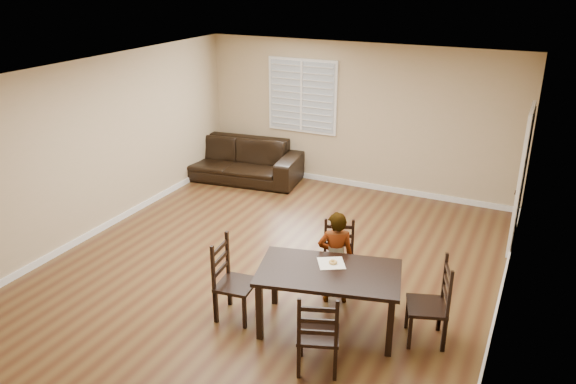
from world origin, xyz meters
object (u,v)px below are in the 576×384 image
object	(u,v)px
chair_left	(227,281)
chair_right	(438,305)
sofa	(232,159)
dining_table	(329,278)
donut	(333,262)
chair_far	(318,340)
child	(335,258)
chair_near	(338,256)

from	to	relation	value
chair_left	chair_right	size ratio (longest dim) A/B	1.01
sofa	chair_left	bearing A→B (deg)	-67.07
dining_table	donut	xyz separation A→B (m)	(-0.02, 0.18, 0.11)
chair_right	donut	size ratio (longest dim) A/B	10.26
chair_far	sofa	size ratio (longest dim) A/B	0.35
chair_right	child	bearing A→B (deg)	-120.01
sofa	donut	bearing A→B (deg)	-53.02
chair_far	chair_right	world-z (taller)	chair_right
chair_far	chair_left	world-z (taller)	chair_left
chair_right	donut	xyz separation A→B (m)	(-1.21, -0.12, 0.32)
dining_table	chair_left	size ratio (longest dim) A/B	1.75
dining_table	donut	distance (m)	0.21
donut	chair_right	bearing A→B (deg)	5.51
chair_far	child	size ratio (longest dim) A/B	0.78
dining_table	chair_far	world-z (taller)	chair_far
chair_near	chair_left	world-z (taller)	chair_left
chair_left	child	xyz separation A→B (m)	(1.05, 0.83, 0.15)
chair_far	chair_right	bearing A→B (deg)	-150.94
chair_near	chair_left	distance (m)	1.56
donut	sofa	xyz separation A→B (m)	(-3.54, 3.66, -0.38)
chair_left	chair_near	bearing A→B (deg)	-43.66
chair_near	donut	xyz separation A→B (m)	(0.22, -0.80, 0.36)
dining_table	sofa	distance (m)	5.24
chair_far	chair_left	xyz separation A→B (m)	(-1.40, 0.55, 0.03)
chair_left	donut	size ratio (longest dim) A/B	10.32
chair_far	child	xyz separation A→B (m)	(-0.34, 1.38, 0.18)
chair_near	chair_right	bearing A→B (deg)	-45.22
chair_near	chair_far	distance (m)	1.85
dining_table	chair_right	distance (m)	1.24
dining_table	chair_near	size ratio (longest dim) A/B	1.95
chair_near	sofa	bearing A→B (deg)	119.45
dining_table	chair_near	bearing A→B (deg)	90.68
chair_right	child	xyz separation A→B (m)	(-1.32, 0.27, 0.16)
sofa	chair_near	bearing A→B (deg)	-47.87
dining_table	donut	bearing A→B (deg)	83.66
chair_right	child	size ratio (longest dim) A/B	0.82
chair_left	sofa	bearing A→B (deg)	23.38
chair_right	sofa	bearing A→B (deg)	-145.29
chair_right	dining_table	bearing A→B (deg)	-94.51
chair_left	sofa	xyz separation A→B (m)	(-2.37, 4.11, -0.07)
chair_far	chair_right	xyz separation A→B (m)	(0.97, 1.11, 0.02)
dining_table	chair_near	distance (m)	1.04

